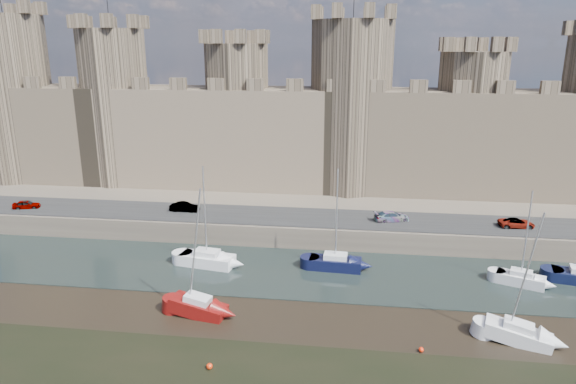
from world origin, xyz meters
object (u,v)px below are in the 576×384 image
(sailboat_2, at_px, (521,278))
(sailboat_5, at_px, (518,333))
(car_0, at_px, (26,205))
(car_2, at_px, (392,216))
(sailboat_4, at_px, (198,306))
(car_1, at_px, (185,207))
(sailboat_0, at_px, (207,259))
(sailboat_1, at_px, (335,262))
(car_3, at_px, (517,223))

(sailboat_2, xyz_separation_m, sailboat_5, (-3.20, -10.28, -0.00))
(car_0, xyz_separation_m, sailboat_5, (53.76, -19.24, -2.28))
(car_2, distance_m, sailboat_4, 26.32)
(sailboat_4, bearing_deg, car_1, 120.90)
(sailboat_5, bearing_deg, sailboat_0, 175.88)
(sailboat_0, relative_size, sailboat_1, 1.00)
(sailboat_1, bearing_deg, car_0, 172.34)
(sailboat_4, distance_m, sailboat_5, 26.03)
(car_2, distance_m, sailboat_2, 15.65)
(car_1, relative_size, sailboat_4, 0.32)
(car_0, height_order, sailboat_1, sailboat_1)
(car_3, bearing_deg, sailboat_0, 100.97)
(sailboat_2, xyz_separation_m, sailboat_4, (-29.21, -9.46, 0.04))
(sailboat_4, bearing_deg, sailboat_0, 111.53)
(car_0, bearing_deg, car_2, -105.20)
(sailboat_1, height_order, sailboat_5, sailboat_5)
(sailboat_2, bearing_deg, sailboat_5, -85.59)
(car_1, relative_size, car_2, 0.88)
(car_2, relative_size, sailboat_1, 0.39)
(car_3, height_order, sailboat_4, sailboat_4)
(car_3, distance_m, sailboat_1, 21.79)
(car_0, relative_size, car_1, 0.89)
(car_0, xyz_separation_m, car_1, (20.08, 1.42, 0.05))
(car_2, bearing_deg, sailboat_1, 127.89)
(sailboat_2, height_order, sailboat_4, sailboat_4)
(car_3, distance_m, sailboat_0, 34.70)
(sailboat_0, bearing_deg, car_2, 35.42)
(sailboat_1, relative_size, sailboat_4, 0.93)
(car_1, distance_m, sailboat_5, 39.58)
(car_3, bearing_deg, sailboat_4, 116.99)
(sailboat_2, relative_size, sailboat_4, 0.83)
(car_0, relative_size, sailboat_2, 0.34)
(car_0, distance_m, car_3, 59.07)
(sailboat_1, xyz_separation_m, sailboat_2, (17.89, -1.30, -0.06))
(car_1, height_order, car_2, car_2)
(car_1, bearing_deg, sailboat_2, -103.91)
(sailboat_1, height_order, sailboat_4, sailboat_4)
(sailboat_4, xyz_separation_m, sailboat_5, (26.02, -0.82, -0.05))
(car_1, bearing_deg, car_2, -88.84)
(sailboat_1, distance_m, sailboat_5, 18.71)
(sailboat_0, relative_size, sailboat_5, 0.99)
(car_3, bearing_deg, car_0, 86.25)
(car_1, xyz_separation_m, car_3, (38.98, -0.69, -0.05))
(car_3, bearing_deg, sailboat_5, 160.69)
(sailboat_0, xyz_separation_m, sailboat_1, (13.39, 0.82, 0.01))
(sailboat_2, bearing_deg, sailboat_0, -159.20)
(car_1, bearing_deg, car_0, 95.86)
(sailboat_0, bearing_deg, sailboat_1, 12.73)
(car_1, bearing_deg, sailboat_1, -113.75)
(sailboat_2, distance_m, sailboat_5, 10.77)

